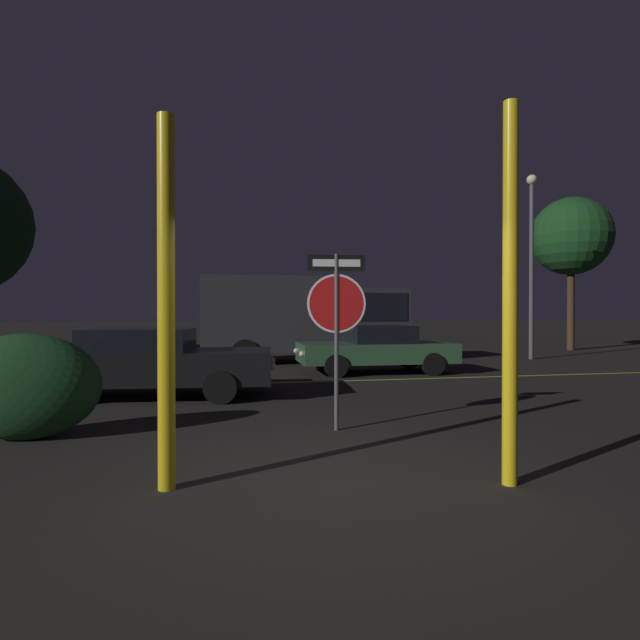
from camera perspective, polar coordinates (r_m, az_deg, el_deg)
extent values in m
plane|color=black|center=(4.92, 2.23, -18.27)|extent=(260.00, 260.00, 0.00)
cube|color=gold|center=(11.77, -6.25, -7.17)|extent=(43.28, 0.12, 0.01)
cylinder|color=#4C4C51|center=(6.86, 1.89, -2.56)|extent=(0.06, 0.06, 2.43)
cylinder|color=white|center=(6.85, 1.89, 1.90)|extent=(0.81, 0.11, 0.81)
cylinder|color=#B71414|center=(6.85, 1.89, 1.90)|extent=(0.75, 0.11, 0.75)
cube|color=black|center=(6.89, 1.89, 6.52)|extent=(0.80, 0.12, 0.22)
cube|color=white|center=(6.89, 1.89, 6.52)|extent=(0.65, 0.11, 0.10)
cylinder|color=yellow|center=(4.74, -17.17, 1.93)|extent=(0.16, 0.16, 3.41)
cylinder|color=yellow|center=(4.98, 20.92, 2.84)|extent=(0.14, 0.14, 3.58)
ellipsoid|color=#19421E|center=(7.40, -30.65, -6.58)|extent=(1.84, 0.80, 1.36)
cube|color=black|center=(10.25, -19.07, -4.99)|extent=(4.92, 2.40, 0.60)
cube|color=black|center=(10.25, -19.86, -2.14)|extent=(2.06, 1.84, 0.42)
cylinder|color=black|center=(10.97, -10.40, -6.18)|extent=(0.62, 0.26, 0.60)
cylinder|color=black|center=(9.14, -11.33, -7.54)|extent=(0.62, 0.26, 0.60)
cylinder|color=black|center=(11.58, -25.15, -5.87)|extent=(0.62, 0.26, 0.60)
cylinder|color=black|center=(9.87, -28.72, -7.00)|extent=(0.62, 0.26, 0.60)
sphere|color=#F4EFCC|center=(10.57, -5.49, -4.63)|extent=(0.14, 0.14, 0.14)
sphere|color=#F4EFCC|center=(9.39, -5.45, -5.29)|extent=(0.14, 0.14, 0.14)
cube|color=#335B38|center=(13.83, 6.34, -3.68)|extent=(4.25, 2.04, 0.53)
cube|color=black|center=(13.83, 6.84, -1.60)|extent=(1.73, 1.69, 0.47)
cylinder|color=black|center=(12.65, 1.83, -5.27)|extent=(0.61, 0.22, 0.60)
cylinder|color=black|center=(14.44, 0.34, -4.54)|extent=(0.61, 0.22, 0.60)
cylinder|color=black|center=(13.42, 12.79, -4.95)|extent=(0.61, 0.22, 0.60)
cylinder|color=black|center=(15.12, 10.10, -4.32)|extent=(0.61, 0.22, 0.60)
sphere|color=#F4EFCC|center=(12.80, -2.09, -3.90)|extent=(0.14, 0.14, 0.14)
sphere|color=#F4EFCC|center=(13.97, -2.76, -3.52)|extent=(0.14, 0.14, 0.14)
cube|color=#2D2D33|center=(17.31, 5.11, 0.08)|extent=(2.63, 2.25, 2.08)
cube|color=black|center=(17.31, 5.11, 1.45)|extent=(2.38, 2.28, 0.91)
cube|color=#2D2D33|center=(16.73, -6.14, 0.66)|extent=(4.26, 2.43, 2.43)
cylinder|color=black|center=(18.40, 3.99, -3.06)|extent=(0.85, 0.30, 0.84)
cylinder|color=black|center=(16.26, 5.92, -3.55)|extent=(0.85, 0.30, 0.84)
cylinder|color=black|center=(17.84, -8.79, -3.18)|extent=(0.85, 0.30, 0.84)
cylinder|color=black|center=(15.63, -8.58, -3.72)|extent=(0.85, 0.30, 0.84)
cylinder|color=#4C4C51|center=(19.49, 23.01, 5.06)|extent=(0.16, 0.16, 6.25)
sphere|color=#F9E5B2|center=(20.02, 23.05, 14.54)|extent=(0.36, 0.36, 0.36)
cylinder|color=#422D1E|center=(25.34, 26.74, 1.33)|extent=(0.32, 0.32, 3.90)
sphere|color=#19471E|center=(25.59, 26.77, 8.54)|extent=(3.51, 3.51, 3.51)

